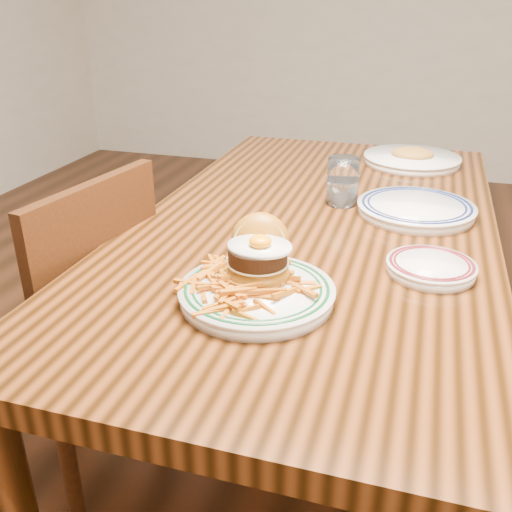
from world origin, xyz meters
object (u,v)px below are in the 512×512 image
(table, at_px, (314,252))
(side_plate, at_px, (431,267))
(main_plate, at_px, (257,278))
(chair_left, at_px, (73,334))

(table, xyz_separation_m, side_plate, (0.28, -0.23, 0.10))
(table, distance_m, side_plate, 0.37)
(main_plate, bearing_deg, side_plate, 18.48)
(table, bearing_deg, main_plate, -93.57)
(chair_left, bearing_deg, side_plate, 11.53)
(main_plate, bearing_deg, chair_left, 151.08)
(table, distance_m, main_plate, 0.43)
(table, relative_size, chair_left, 1.80)
(main_plate, bearing_deg, table, 72.97)
(side_plate, bearing_deg, chair_left, 165.73)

